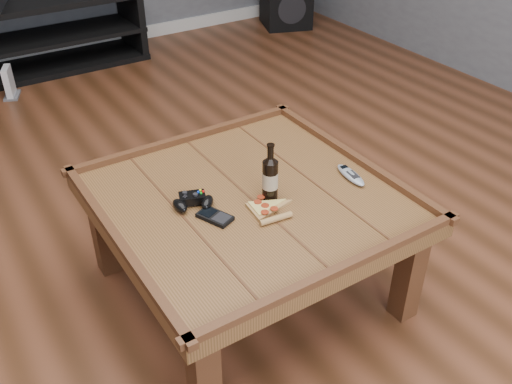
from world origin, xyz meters
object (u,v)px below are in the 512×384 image
game_controller (193,201)px  remote_control (351,175)px  pizza_slice (267,209)px  subwoofer (286,3)px  smartphone (215,217)px  media_console (44,36)px  game_console (9,84)px  coffee_table (248,210)px  beer_bottle (270,177)px

game_controller → remote_control: size_ratio=0.89×
pizza_slice → subwoofer: 3.43m
smartphone → pizza_slice: bearing=-41.1°
pizza_slice → smartphone: 0.18m
media_console → game_console: (-0.35, -0.35, -0.15)m
coffee_table → beer_bottle: size_ratio=4.83×
pizza_slice → smartphone: bearing=167.7°
beer_bottle → subwoofer: beer_bottle is taller
game_controller → game_console: game_controller is taller
game_controller → remote_control: bearing=5.2°
coffee_table → pizza_slice: (0.01, -0.11, 0.07)m
beer_bottle → remote_control: beer_bottle is taller
beer_bottle → remote_control: size_ratio=1.27×
coffee_table → game_console: 2.44m
pizza_slice → beer_bottle: bearing=54.8°
subwoofer → coffee_table: bearing=-107.5°
smartphone → subwoofer: size_ratio=0.27×
subwoofer → pizza_slice: bearing=-106.3°
coffee_table → subwoofer: 3.34m
remote_control → coffee_table: bearing=172.2°
game_console → pizza_slice: bearing=-60.1°
coffee_table → remote_control: (0.39, -0.10, 0.07)m
game_controller → smartphone: size_ratio=1.12×
remote_control → smartphone: bearing=-178.2°
game_controller → remote_control: game_controller is taller
remote_control → subwoofer: bearing=66.0°
media_console → beer_bottle: size_ratio=6.56×
coffee_table → game_controller: bearing=165.0°
beer_bottle → smartphone: beer_bottle is taller
beer_bottle → pizza_slice: (-0.05, -0.06, -0.08)m
coffee_table → game_controller: game_controller is taller
media_console → beer_bottle: beer_bottle is taller
pizza_slice → game_console: (-0.36, 2.51, -0.37)m
beer_bottle → game_console: 2.52m
game_controller → subwoofer: game_controller is taller
game_controller → pizza_slice: 0.25m
game_controller → game_console: bearing=114.0°
media_console → subwoofer: bearing=-3.0°
game_console → smartphone: bearing=-63.9°
game_console → game_controller: bearing=-64.4°
beer_bottle → subwoofer: size_ratio=0.43×
game_controller → game_console: size_ratio=0.74×
media_console → game_console: size_ratio=6.92×
media_console → pizza_slice: size_ratio=6.31×
pizza_slice → subwoofer: pizza_slice is taller
coffee_table → smartphone: coffee_table is taller
pizza_slice → remote_control: (0.38, 0.01, 0.00)m
coffee_table → game_console: coffee_table is taller
beer_bottle → smartphone: 0.24m
beer_bottle → pizza_slice: bearing=-131.4°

